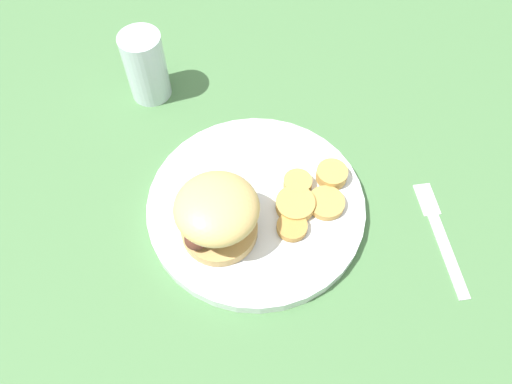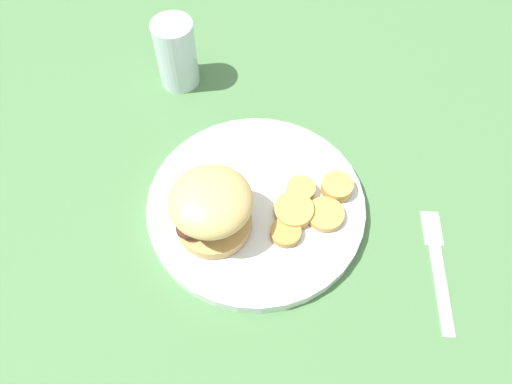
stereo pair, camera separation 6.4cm
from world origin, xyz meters
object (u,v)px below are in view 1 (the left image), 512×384
(dinner_plate, at_px, (256,205))
(sandwich, at_px, (216,214))
(fork, at_px, (441,236))
(drinking_glass, at_px, (146,67))

(dinner_plate, relative_size, sandwich, 2.73)
(dinner_plate, relative_size, fork, 1.72)
(sandwich, distance_m, drinking_glass, 0.29)
(dinner_plate, distance_m, fork, 0.25)
(fork, relative_size, drinking_glass, 1.52)
(dinner_plate, distance_m, sandwich, 0.09)
(dinner_plate, xyz_separation_m, drinking_glass, (0.06, -0.26, 0.04))
(sandwich, distance_m, fork, 0.30)
(sandwich, relative_size, fork, 0.63)
(fork, xyz_separation_m, drinking_glass, (0.27, -0.40, 0.05))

